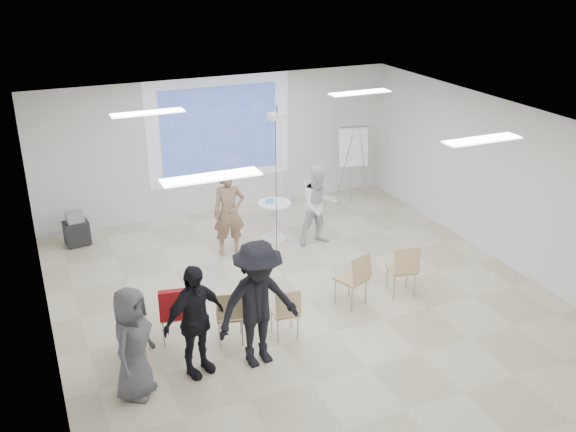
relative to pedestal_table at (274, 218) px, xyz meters
name	(u,v)px	position (x,y,z in m)	size (l,w,h in m)	color
floor	(307,304)	(-0.46, -2.53, -0.51)	(8.00, 9.00, 0.10)	beige
ceiling	(309,124)	(-0.46, -2.53, 2.59)	(8.00, 9.00, 0.10)	white
wall_back	(219,145)	(-0.46, 2.02, 1.04)	(8.00, 0.10, 3.00)	silver
wall_left	(38,266)	(-4.51, -2.53, 1.04)	(0.10, 9.00, 3.00)	silver
wall_right	(509,184)	(3.59, -2.53, 1.04)	(0.10, 9.00, 3.00)	silver
projection_halo	(220,130)	(-0.46, 1.96, 1.39)	(3.20, 0.01, 2.30)	silver
projection_image	(220,130)	(-0.46, 1.94, 1.39)	(2.60, 0.01, 1.90)	#344FB3
pedestal_table	(274,218)	(0.00, 0.00, 0.00)	(0.86, 0.86, 0.83)	white
player_left	(229,207)	(-1.03, -0.23, 0.50)	(0.70, 0.47, 1.91)	#906E58
player_right	(319,201)	(0.74, -0.50, 0.43)	(0.86, 0.69, 1.78)	white
controller_left	(233,186)	(-0.85, 0.02, 0.80)	(0.04, 0.12, 0.04)	white
controller_right	(305,184)	(0.56, -0.25, 0.74)	(0.04, 0.12, 0.04)	white
chair_far_left	(133,330)	(-3.42, -3.04, 0.04)	(0.52, 0.54, 0.85)	tan
chair_left_mid	(174,311)	(-2.78, -2.82, 0.07)	(0.50, 0.52, 0.90)	tan
chair_left_inner	(230,313)	(-2.02, -3.16, 0.06)	(0.51, 0.54, 0.88)	tan
chair_center	(286,309)	(-1.21, -3.37, 0.04)	(0.43, 0.45, 0.84)	tan
chair_right_inner	(355,276)	(0.20, -2.96, 0.10)	(0.59, 0.61, 0.95)	tan
chair_right_far	(404,266)	(1.10, -2.99, 0.10)	(0.53, 0.56, 0.94)	tan
red_jacket	(176,305)	(-2.76, -2.96, 0.26)	(0.49, 0.11, 0.47)	#AE151A
laptop	(230,312)	(-2.00, -3.07, 0.01)	(0.32, 0.24, 0.03)	black
audience_left	(194,313)	(-2.68, -3.66, 0.49)	(1.10, 0.66, 1.89)	black
audience_mid	(258,296)	(-1.80, -3.78, 0.61)	(1.38, 0.75, 2.14)	black
audience_outer	(132,337)	(-3.54, -3.79, 0.42)	(0.86, 0.57, 1.76)	#58585D
flipchart_easel	(353,147)	(2.43, 1.18, 0.89)	(0.78, 0.60, 1.83)	gray
av_cart	(76,230)	(-3.70, 1.34, -0.14)	(0.50, 0.42, 0.69)	black
ceiling_projector	(277,124)	(-0.36, -1.03, 2.23)	(0.30, 0.25, 3.00)	white
fluor_panel_nw	(148,113)	(-2.46, -0.53, 2.51)	(1.20, 0.30, 0.02)	white
fluor_panel_ne	(360,93)	(1.54, -0.53, 2.51)	(1.20, 0.30, 0.02)	white
fluor_panel_sw	(211,177)	(-2.46, -4.03, 2.51)	(1.20, 0.30, 0.02)	white
fluor_panel_se	(482,140)	(1.54, -4.03, 2.51)	(1.20, 0.30, 0.02)	white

